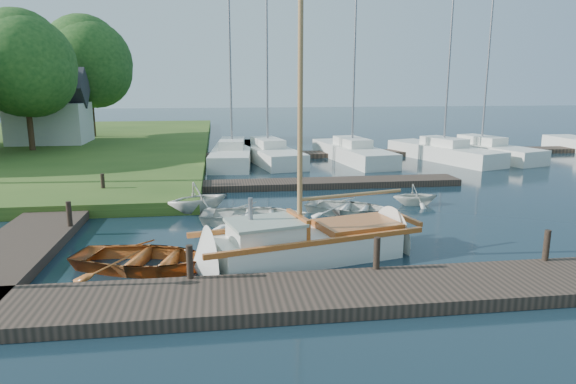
{
  "coord_description": "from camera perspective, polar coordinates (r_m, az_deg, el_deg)",
  "views": [
    {
      "loc": [
        -2.28,
        -16.51,
        4.81
      ],
      "look_at": [
        0.0,
        0.0,
        1.2
      ],
      "focal_mm": 32.0,
      "sensor_mm": 36.0,
      "label": 1
    }
  ],
  "objects": [
    {
      "name": "house_c",
      "position": [
        40.32,
        -25.0,
        7.93
      ],
      "size": [
        5.25,
        4.0,
        5.28
      ],
      "color": "beige",
      "rests_on": "shore"
    },
    {
      "name": "far_dock",
      "position": [
        23.87,
        2.62,
        0.95
      ],
      "size": [
        14.0,
        1.6,
        0.3
      ],
      "primitive_type": "cube",
      "color": "#2C251D",
      "rests_on": "ground"
    },
    {
      "name": "left_dock",
      "position": [
        19.93,
        -24.31,
        -2.41
      ],
      "size": [
        2.2,
        18.0,
        0.3
      ],
      "primitive_type": "cube",
      "color": "#2C251D",
      "rests_on": "ground"
    },
    {
      "name": "marina_boat_1",
      "position": [
        31.53,
        -2.26,
        4.48
      ],
      "size": [
        3.81,
        8.91,
        11.07
      ],
      "rotation": [
        0.0,
        0.0,
        1.76
      ],
      "color": "white",
      "rests_on": "ground"
    },
    {
      "name": "marina_boat_2",
      "position": [
        32.02,
        7.13,
        4.53
      ],
      "size": [
        3.43,
        8.95,
        12.02
      ],
      "rotation": [
        0.0,
        0.0,
        1.71
      ],
      "color": "white",
      "rests_on": "ground"
    },
    {
      "name": "marina_boat_4",
      "position": [
        33.32,
        16.89,
        4.39
      ],
      "size": [
        4.79,
        8.45,
        11.05
      ],
      "rotation": [
        0.0,
        0.0,
        1.91
      ],
      "color": "white",
      "rests_on": "ground"
    },
    {
      "name": "tender_c",
      "position": [
        18.99,
        6.89,
        -1.49
      ],
      "size": [
        3.99,
        3.63,
        0.68
      ],
      "primitive_type": "imported",
      "rotation": [
        0.0,
        0.0,
        1.06
      ],
      "color": "white",
      "rests_on": "ground"
    },
    {
      "name": "mooring_post_1",
      "position": [
        12.25,
        -10.86,
        -7.62
      ],
      "size": [
        0.16,
        0.16,
        0.8
      ],
      "primitive_type": "cylinder",
      "color": "black",
      "rests_on": "near_dock"
    },
    {
      "name": "dinghy",
      "position": [
        13.96,
        -15.55,
        -6.69
      ],
      "size": [
        4.4,
        3.64,
        0.79
      ],
      "primitive_type": "imported",
      "rotation": [
        0.0,
        0.0,
        1.3
      ],
      "color": "#96481E",
      "rests_on": "ground"
    },
    {
      "name": "mooring_post_5",
      "position": [
        22.4,
        -19.88,
        0.91
      ],
      "size": [
        0.16,
        0.16,
        0.8
      ],
      "primitive_type": "cylinder",
      "color": "black",
      "rests_on": "left_dock"
    },
    {
      "name": "near_dock",
      "position": [
        11.72,
        4.09,
        -11.24
      ],
      "size": [
        18.0,
        2.2,
        0.3
      ],
      "primitive_type": "cube",
      "color": "#2C251D",
      "rests_on": "ground"
    },
    {
      "name": "pontoon",
      "position": [
        35.07,
        12.75,
        4.28
      ],
      "size": [
        30.0,
        1.6,
        0.3
      ],
      "primitive_type": "cube",
      "color": "#2C251D",
      "rests_on": "ground"
    },
    {
      "name": "marina_boat_0",
      "position": [
        31.24,
        -6.21,
        4.34
      ],
      "size": [
        2.95,
        8.94,
        10.4
      ],
      "rotation": [
        0.0,
        0.0,
        1.48
      ],
      "color": "white",
      "rests_on": "ground"
    },
    {
      "name": "tender_d",
      "position": [
        20.89,
        13.98,
        -0.14
      ],
      "size": [
        1.81,
        1.57,
        0.94
      ],
      "primitive_type": "imported",
      "rotation": [
        0.0,
        0.0,
        1.55
      ],
      "color": "white",
      "rests_on": "ground"
    },
    {
      "name": "tender_a",
      "position": [
        17.73,
        -3.81,
        -2.28
      ],
      "size": [
        3.96,
        3.05,
        0.76
      ],
      "primitive_type": "imported",
      "rotation": [
        0.0,
        0.0,
        1.45
      ],
      "color": "white",
      "rests_on": "ground"
    },
    {
      "name": "tree_3",
      "position": [
        36.51,
        -27.28,
        12.48
      ],
      "size": [
        6.41,
        6.38,
        8.74
      ],
      "color": "#332114",
      "rests_on": "shore"
    },
    {
      "name": "tree_7",
      "position": [
        43.68,
        -21.31,
        13.24
      ],
      "size": [
        6.83,
        6.83,
        9.38
      ],
      "color": "#332114",
      "rests_on": "shore"
    },
    {
      "name": "mooring_post_2",
      "position": [
        12.8,
        9.83,
        -6.7
      ],
      "size": [
        0.16,
        0.16,
        0.8
      ],
      "primitive_type": "cylinder",
      "color": "black",
      "rests_on": "near_dock"
    },
    {
      "name": "marina_boat_5",
      "position": [
        35.12,
        20.67,
        4.5
      ],
      "size": [
        4.7,
        8.65,
        10.6
      ],
      "rotation": [
        0.0,
        0.0,
        1.89
      ],
      "color": "white",
      "rests_on": "ground"
    },
    {
      "name": "mooring_post_3",
      "position": [
        14.77,
        26.79,
        -5.3
      ],
      "size": [
        0.16,
        0.16,
        0.8
      ],
      "primitive_type": "cylinder",
      "color": "black",
      "rests_on": "near_dock"
    },
    {
      "name": "ground",
      "position": [
        17.35,
        0.0,
        -3.88
      ],
      "size": [
        160.0,
        160.0,
        0.0
      ],
      "primitive_type": "plane",
      "color": "black",
      "rests_on": "ground"
    },
    {
      "name": "tender_b",
      "position": [
        19.41,
        -9.97,
        -0.41
      ],
      "size": [
        3.06,
        2.92,
        1.26
      ],
      "primitive_type": "imported",
      "rotation": [
        0.0,
        0.0,
        2.05
      ],
      "color": "white",
      "rests_on": "ground"
    },
    {
      "name": "mooring_post_4",
      "position": [
        17.66,
        -23.14,
        -2.24
      ],
      "size": [
        0.16,
        0.16,
        0.8
      ],
      "primitive_type": "cylinder",
      "color": "black",
      "rests_on": "left_dock"
    },
    {
      "name": "sailboat",
      "position": [
        14.33,
        2.64,
        -5.95
      ],
      "size": [
        7.41,
        3.66,
        9.83
      ],
      "rotation": [
        0.0,
        0.0,
        0.25
      ],
      "color": "white",
      "rests_on": "ground"
    }
  ]
}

